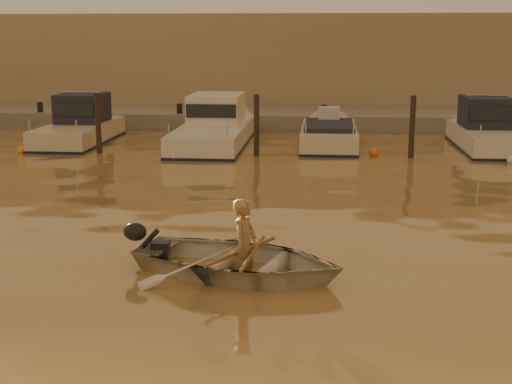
# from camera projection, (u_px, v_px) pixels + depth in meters

# --- Properties ---
(ground_plane) EXTENTS (160.00, 160.00, 0.00)m
(ground_plane) POSITION_uv_depth(u_px,v_px,m) (179.00, 320.00, 10.00)
(ground_plane) COLOR #93623B
(ground_plane) RESTS_ON ground
(dinghy) EXTENTS (4.14, 3.45, 0.74)m
(dinghy) POSITION_uv_depth(u_px,v_px,m) (239.00, 261.00, 11.80)
(dinghy) COLOR silver
(dinghy) RESTS_ON ground_plane
(person) EXTENTS (0.53, 0.67, 1.61)m
(person) POSITION_uv_depth(u_px,v_px,m) (245.00, 247.00, 11.71)
(person) COLOR #9A784D
(person) RESTS_ON dinghy
(outboard_motor) EXTENTS (0.98, 0.64, 0.70)m
(outboard_motor) POSITION_uv_depth(u_px,v_px,m) (159.00, 249.00, 12.34)
(outboard_motor) COLOR black
(outboard_motor) RESTS_ON dinghy
(oar_port) EXTENTS (0.22, 2.10, 0.13)m
(oar_port) POSITION_uv_depth(u_px,v_px,m) (253.00, 253.00, 11.68)
(oar_port) COLOR brown
(oar_port) RESTS_ON dinghy
(oar_starboard) EXTENTS (0.98, 1.91, 0.13)m
(oar_starboard) POSITION_uv_depth(u_px,v_px,m) (242.00, 251.00, 11.75)
(oar_starboard) COLOR brown
(oar_starboard) RESTS_ON dinghy
(moored_boat_1) EXTENTS (2.00, 6.03, 1.75)m
(moored_boat_1) POSITION_uv_depth(u_px,v_px,m) (79.00, 126.00, 26.04)
(moored_boat_1) COLOR beige
(moored_boat_1) RESTS_ON ground_plane
(moored_boat_2) EXTENTS (2.31, 7.74, 1.75)m
(moored_boat_2) POSITION_uv_depth(u_px,v_px,m) (214.00, 127.00, 25.59)
(moored_boat_2) COLOR silver
(moored_boat_2) RESTS_ON ground_plane
(moored_boat_3) EXTENTS (1.91, 5.58, 0.95)m
(moored_boat_3) POSITION_uv_depth(u_px,v_px,m) (329.00, 140.00, 25.30)
(moored_boat_3) COLOR beige
(moored_boat_3) RESTS_ON ground_plane
(moored_boat_4) EXTENTS (1.94, 6.10, 1.75)m
(moored_boat_4) POSITION_uv_depth(u_px,v_px,m) (487.00, 131.00, 24.71)
(moored_boat_4) COLOR silver
(moored_boat_4) RESTS_ON ground_plane
(piling_1) EXTENTS (0.18, 0.18, 2.20)m
(piling_1) POSITION_uv_depth(u_px,v_px,m) (98.00, 126.00, 23.71)
(piling_1) COLOR #2D2319
(piling_1) RESTS_ON ground_plane
(piling_2) EXTENTS (0.18, 0.18, 2.20)m
(piling_2) POSITION_uv_depth(u_px,v_px,m) (257.00, 128.00, 23.23)
(piling_2) COLOR #2D2319
(piling_2) RESTS_ON ground_plane
(piling_3) EXTENTS (0.18, 0.18, 2.20)m
(piling_3) POSITION_uv_depth(u_px,v_px,m) (412.00, 130.00, 22.77)
(piling_3) COLOR #2D2319
(piling_3) RESTS_ON ground_plane
(fender_b) EXTENTS (0.30, 0.30, 0.30)m
(fender_b) POSITION_uv_depth(u_px,v_px,m) (22.00, 150.00, 23.85)
(fender_b) COLOR orange
(fender_b) RESTS_ON ground_plane
(fender_c) EXTENTS (0.30, 0.30, 0.30)m
(fender_c) POSITION_uv_depth(u_px,v_px,m) (174.00, 157.00, 22.53)
(fender_c) COLOR white
(fender_c) RESTS_ON ground_plane
(fender_d) EXTENTS (0.30, 0.30, 0.30)m
(fender_d) POSITION_uv_depth(u_px,v_px,m) (374.00, 153.00, 23.31)
(fender_d) COLOR orange
(fender_d) RESTS_ON ground_plane
(fender_e) EXTENTS (0.30, 0.30, 0.30)m
(fender_e) POSITION_uv_depth(u_px,v_px,m) (512.00, 160.00, 21.98)
(fender_e) COLOR silver
(fender_e) RESTS_ON ground_plane
(quay) EXTENTS (52.00, 4.00, 1.00)m
(quay) POSITION_uv_depth(u_px,v_px,m) (278.00, 122.00, 30.85)
(quay) COLOR gray
(quay) RESTS_ON ground_plane
(waterfront_building) EXTENTS (46.00, 7.00, 4.80)m
(waterfront_building) POSITION_uv_depth(u_px,v_px,m) (285.00, 64.00, 35.71)
(waterfront_building) COLOR #9E8466
(waterfront_building) RESTS_ON quay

